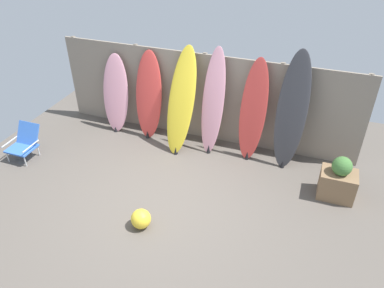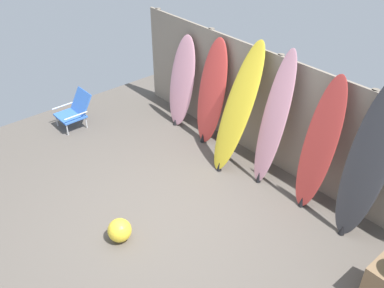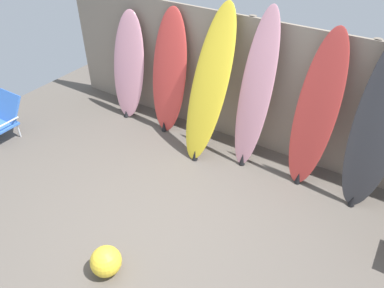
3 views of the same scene
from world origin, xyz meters
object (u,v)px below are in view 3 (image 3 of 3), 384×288
Objects in this scene: surfboard_yellow_2 at (209,86)px; surfboard_pink_3 at (255,93)px; surfboard_pink_0 at (129,66)px; beach_ball at (106,261)px; surfboard_red_1 at (169,73)px; surfboard_red_4 at (316,113)px; beach_chair at (2,117)px; surfboard_charcoal_5 at (381,122)px.

surfboard_pink_3 reaches higher than surfboard_yellow_2.
beach_ball is at bearing -54.84° from surfboard_pink_0.
surfboard_pink_0 reaches higher than beach_ball.
surfboard_yellow_2 is at bearing 95.46° from beach_ball.
surfboard_red_1 is 0.88× the size of surfboard_pink_3.
surfboard_pink_0 is 2.13m from surfboard_pink_3.
surfboard_pink_3 is 0.76m from surfboard_red_4.
beach_chair is at bearing -153.30° from surfboard_yellow_2.
surfboard_pink_3 reaches higher than surfboard_red_1.
surfboard_red_1 is at bearing 60.47° from beach_chair.
surfboard_red_1 reaches higher than beach_ball.
beach_chair is at bearing -127.25° from surfboard_pink_0.
surfboard_yellow_2 is 3.09m from beach_chair.
beach_ball is at bearing -98.68° from surfboard_pink_3.
surfboard_red_1 is 2.81m from surfboard_charcoal_5.
surfboard_pink_0 is 0.82× the size of surfboard_yellow_2.
surfboard_pink_0 is 3.57m from surfboard_charcoal_5.
beach_chair is at bearing -159.67° from surfboard_red_4.
surfboard_pink_0 is 0.91× the size of surfboard_red_1.
beach_chair is at bearing -141.20° from surfboard_red_1.
surfboard_charcoal_5 is at bearing 53.56° from beach_ball.
surfboard_pink_3 is 3.26× the size of beach_chair.
surfboard_red_1 reaches higher than surfboard_pink_0.
beach_chair is (-1.17, -1.54, -0.49)m from surfboard_pink_0.
beach_ball is (1.75, -2.48, -0.66)m from surfboard_pink_0.
surfboard_yellow_2 is 1.03× the size of surfboard_red_4.
surfboard_pink_3 is at bearing 45.85° from beach_chair.
surfboard_pink_0 is 0.85× the size of surfboard_red_4.
surfboard_red_1 is 2.13m from surfboard_red_4.
surfboard_red_4 is (2.88, -0.04, 0.14)m from surfboard_pink_0.
surfboard_charcoal_5 reaches higher than surfboard_pink_3.
surfboard_pink_0 is 1.99m from beach_chair.
surfboard_red_4 reaches higher than beach_chair.
surfboard_charcoal_5 is at bearing 0.99° from surfboard_pink_3.
surfboard_red_4 is 2.81m from beach_ball.
surfboard_yellow_2 reaches higher than beach_ball.
beach_ball is at bearing -114.79° from surfboard_red_4.
surfboard_yellow_2 is 2.04m from surfboard_charcoal_5.
surfboard_red_1 is 0.80m from surfboard_yellow_2.
surfboard_yellow_2 is at bearing 48.38° from beach_chair.
surfboard_charcoal_5 is at bearing -0.58° from surfboard_pink_0.
surfboard_pink_0 is 0.76m from surfboard_red_1.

